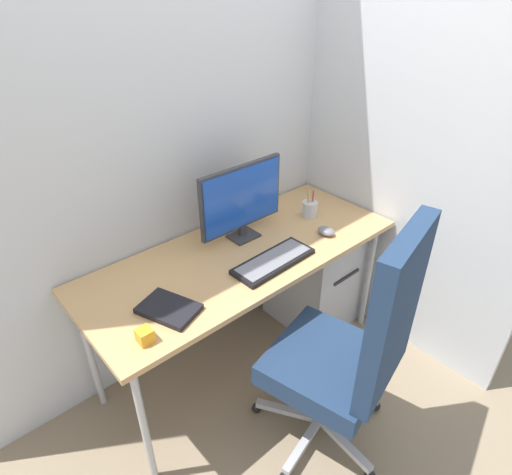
{
  "coord_description": "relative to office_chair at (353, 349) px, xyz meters",
  "views": [
    {
      "loc": [
        -1.1,
        -1.34,
        1.9
      ],
      "look_at": [
        0.03,
        -0.06,
        0.83
      ],
      "focal_mm": 30.41,
      "sensor_mm": 36.0,
      "label": 1
    }
  ],
  "objects": [
    {
      "name": "filing_cabinet",
      "position": [
        0.56,
        0.68,
        -0.29
      ],
      "size": [
        0.42,
        0.47,
        0.61
      ],
      "color": "#B2B5BA",
      "rests_on": "ground_plane"
    },
    {
      "name": "mouse",
      "position": [
        0.41,
        0.51,
        0.16
      ],
      "size": [
        0.07,
        0.1,
        0.04
      ],
      "primitive_type": "ellipsoid",
      "rotation": [
        0.0,
        0.0,
        0.05
      ],
      "color": "slate",
      "rests_on": "desk"
    },
    {
      "name": "wall_back",
      "position": [
        -0.01,
        1.02,
        0.8
      ],
      "size": [
        2.68,
        0.04,
        2.8
      ],
      "primitive_type": "cube",
      "color": "silver",
      "rests_on": "ground_plane"
    },
    {
      "name": "ground_plane",
      "position": [
        -0.01,
        0.67,
        -0.6
      ],
      "size": [
        8.0,
        8.0,
        0.0
      ],
      "primitive_type": "plane",
      "color": "gray"
    },
    {
      "name": "desk_clamp_accessory",
      "position": [
        -0.66,
        0.46,
        0.16
      ],
      "size": [
        0.06,
        0.06,
        0.06
      ],
      "primitive_type": "cube",
      "color": "orange",
      "rests_on": "desk"
    },
    {
      "name": "monitor",
      "position": [
        0.08,
        0.78,
        0.35
      ],
      "size": [
        0.48,
        0.11,
        0.38
      ],
      "color": "#333338",
      "rests_on": "desk"
    },
    {
      "name": "notebook",
      "position": [
        -0.5,
        0.54,
        0.15
      ],
      "size": [
        0.23,
        0.27,
        0.02
      ],
      "primitive_type": "cube",
      "rotation": [
        0.0,
        0.0,
        0.36
      ],
      "color": "black",
      "rests_on": "desk"
    },
    {
      "name": "desk",
      "position": [
        -0.01,
        0.67,
        0.09
      ],
      "size": [
        1.6,
        0.64,
        0.73
      ],
      "color": "tan",
      "rests_on": "ground_plane"
    },
    {
      "name": "pen_holder",
      "position": [
        0.49,
        0.7,
        0.18
      ],
      "size": [
        0.08,
        0.08,
        0.16
      ],
      "color": "silver",
      "rests_on": "desk"
    },
    {
      "name": "wall_side_right",
      "position": [
        0.82,
        0.52,
        0.8
      ],
      "size": [
        0.04,
        1.73,
        2.8
      ],
      "primitive_type": "cube",
      "color": "silver",
      "rests_on": "ground_plane"
    },
    {
      "name": "keyboard",
      "position": [
        0.04,
        0.51,
        0.15
      ],
      "size": [
        0.42,
        0.17,
        0.03
      ],
      "color": "black",
      "rests_on": "desk"
    },
    {
      "name": "office_chair",
      "position": [
        0.0,
        0.0,
        0.0
      ],
      "size": [
        0.65,
        0.63,
        1.19
      ],
      "color": "black",
      "rests_on": "ground_plane"
    }
  ]
}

